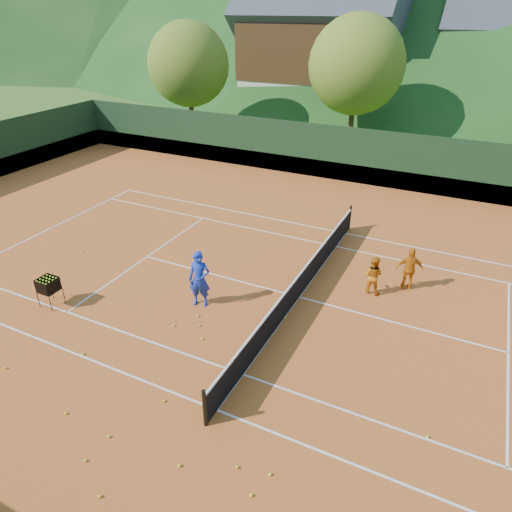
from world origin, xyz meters
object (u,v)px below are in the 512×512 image
at_px(tennis_net, 300,285).
at_px(ball_hopper, 48,285).
at_px(student_b, 410,269).
at_px(student_a, 373,275).
at_px(chalet_left, 321,44).
at_px(coach, 199,279).

bearing_deg(tennis_net, ball_hopper, -150.76).
relative_size(student_b, tennis_net, 0.13).
xyz_separation_m(student_a, tennis_net, (-2.11, -1.38, -0.18)).
distance_m(student_b, chalet_left, 31.15).
height_order(coach, ball_hopper, coach).
height_order(student_b, chalet_left, chalet_left).
height_order(tennis_net, ball_hopper, tennis_net).
bearing_deg(tennis_net, coach, -146.62).
distance_m(student_a, chalet_left, 31.47).
bearing_deg(ball_hopper, chalet_left, 94.79).
bearing_deg(ball_hopper, student_a, 30.16).
bearing_deg(chalet_left, student_a, -67.07).
bearing_deg(student_a, chalet_left, -61.70).
xyz_separation_m(student_b, ball_hopper, (-10.31, -6.19, -0.03)).
xyz_separation_m(ball_hopper, chalet_left, (-2.85, 34.00, 4.88)).
relative_size(student_a, chalet_left, 0.10).
relative_size(student_a, ball_hopper, 1.37).
height_order(student_a, student_b, student_b).
distance_m(coach, chalet_left, 32.96).
xyz_separation_m(coach, student_b, (5.92, 4.00, -0.19)).
distance_m(student_b, ball_hopper, 12.03).
xyz_separation_m(student_b, chalet_left, (-13.17, 27.81, 4.85)).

